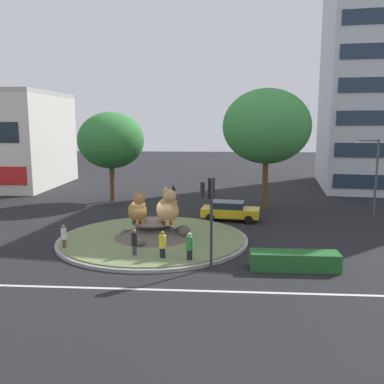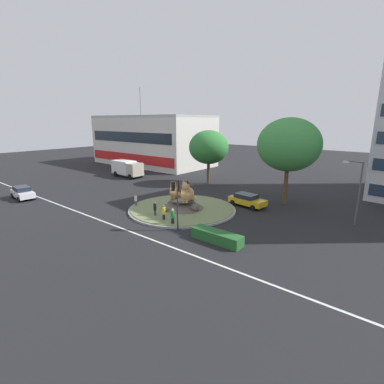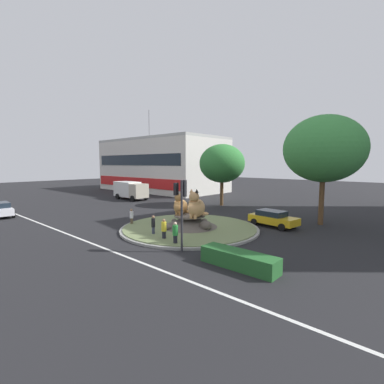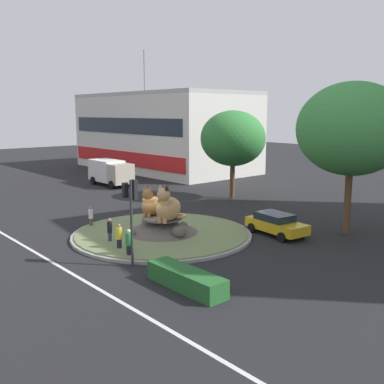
# 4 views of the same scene
# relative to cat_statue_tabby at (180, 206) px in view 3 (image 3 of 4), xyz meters

# --- Properties ---
(ground_plane) EXTENTS (160.00, 160.00, 0.00)m
(ground_plane) POSITION_rel_cat_statue_tabby_xyz_m (0.90, 0.22, -1.99)
(ground_plane) COLOR black
(lane_centreline) EXTENTS (112.00, 0.20, 0.01)m
(lane_centreline) POSITION_rel_cat_statue_tabby_xyz_m (0.90, -7.58, -1.99)
(lane_centreline) COLOR silver
(lane_centreline) RESTS_ON ground
(roundabout_island) EXTENTS (11.85, 11.85, 1.23)m
(roundabout_island) POSITION_rel_cat_statue_tabby_xyz_m (0.92, 0.22, -1.61)
(roundabout_island) COLOR gray
(roundabout_island) RESTS_ON ground
(cat_statue_tabby) EXTENTS (1.76, 2.36, 2.07)m
(cat_statue_tabby) POSITION_rel_cat_statue_tabby_xyz_m (0.00, 0.00, 0.00)
(cat_statue_tabby) COLOR #9E703D
(cat_statue_tabby) RESTS_ON roundabout_island
(cat_statue_calico) EXTENTS (1.98, 2.72, 2.41)m
(cat_statue_calico) POSITION_rel_cat_statue_tabby_xyz_m (1.89, -0.08, 0.13)
(cat_statue_calico) COLOR tan
(cat_statue_calico) RESTS_ON roundabout_island
(traffic_light_mast) EXTENTS (0.71, 0.59, 4.63)m
(traffic_light_mast) POSITION_rel_cat_statue_tabby_xyz_m (4.55, -4.55, 1.41)
(traffic_light_mast) COLOR #2D2D33
(traffic_light_mast) RESTS_ON ground
(shophouse_block) EXTENTS (26.67, 13.59, 16.37)m
(shophouse_block) POSITION_rel_cat_statue_tabby_xyz_m (-26.99, 21.93, 3.36)
(shophouse_block) COLOR silver
(shophouse_block) RESTS_ON ground
(clipped_hedge_strip) EXTENTS (4.45, 1.20, 0.90)m
(clipped_hedge_strip) POSITION_rel_cat_statue_tabby_xyz_m (8.83, -4.49, -1.54)
(clipped_hedge_strip) COLOR #235B28
(clipped_hedge_strip) RESTS_ON ground
(broadleaf_tree_behind_island) EXTENTS (6.06, 6.06, 8.26)m
(broadleaf_tree_behind_island) POSITION_rel_cat_statue_tabby_xyz_m (-5.03, 13.17, 3.67)
(broadleaf_tree_behind_island) COLOR brown
(broadleaf_tree_behind_island) RESTS_ON ground
(second_tree_near_tower) EXTENTS (7.14, 7.14, 10.04)m
(second_tree_near_tower) POSITION_rel_cat_statue_tabby_xyz_m (8.74, 9.75, 5.00)
(second_tree_near_tower) COLOR brown
(second_tree_near_tower) RESTS_ON ground
(pedestrian_black_shirt) EXTENTS (0.30, 0.30, 1.68)m
(pedestrian_black_shirt) POSITION_rel_cat_statue_tabby_xyz_m (0.48, -3.50, -1.08)
(pedestrian_black_shirt) COLOR #33384C
(pedestrian_black_shirt) RESTS_ON ground
(pedestrian_white_shirt) EXTENTS (0.31, 0.31, 1.60)m
(pedestrian_white_shirt) POSITION_rel_cat_statue_tabby_xyz_m (-3.81, -2.45, -1.14)
(pedestrian_white_shirt) COLOR brown
(pedestrian_white_shirt) RESTS_ON ground
(pedestrian_yellow_shirt) EXTENTS (0.38, 0.38, 1.69)m
(pedestrian_yellow_shirt) POSITION_rel_cat_statue_tabby_xyz_m (2.06, -3.83, -1.11)
(pedestrian_yellow_shirt) COLOR black
(pedestrian_yellow_shirt) RESTS_ON ground
(pedestrian_green_shirt) EXTENTS (0.38, 0.38, 1.71)m
(pedestrian_green_shirt) POSITION_rel_cat_statue_tabby_xyz_m (3.51, -4.11, -1.09)
(pedestrian_green_shirt) COLOR black
(pedestrian_green_shirt) RESTS_ON ground
(sedan_on_far_lane) EXTENTS (4.26, 2.28, 1.54)m
(sedan_on_far_lane) POSITION_rel_cat_statue_tabby_xyz_m (-17.84, -9.14, -1.18)
(sedan_on_far_lane) COLOR silver
(sedan_on_far_lane) RESTS_ON ground
(hatchback_near_shophouse) EXTENTS (4.50, 2.50, 1.45)m
(hatchback_near_shophouse) POSITION_rel_cat_statue_tabby_xyz_m (5.79, 6.02, -1.22)
(hatchback_near_shophouse) COLOR gold
(hatchback_near_shophouse) RESTS_ON ground
(delivery_box_truck) EXTENTS (6.21, 2.81, 2.79)m
(delivery_box_truck) POSITION_rel_cat_statue_tabby_xyz_m (-19.32, 8.53, -0.43)
(delivery_box_truck) COLOR #B7AD99
(delivery_box_truck) RESTS_ON ground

